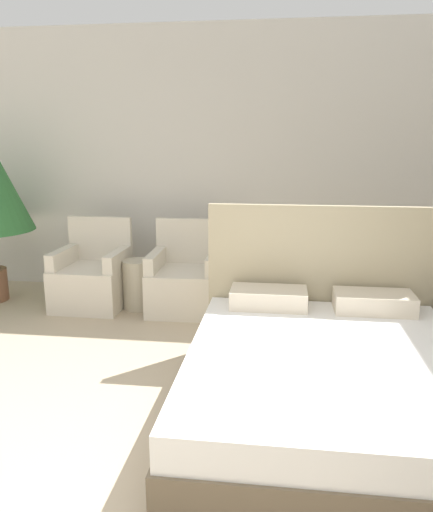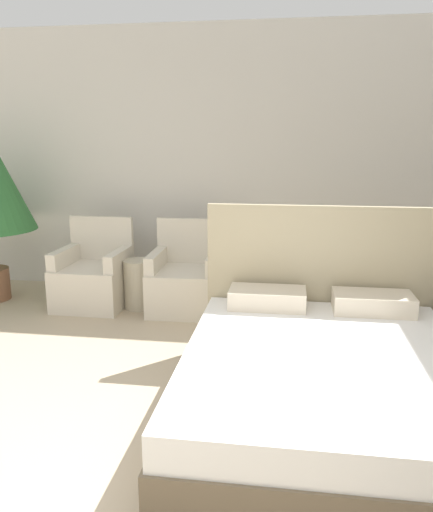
{
  "view_description": "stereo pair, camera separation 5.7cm",
  "coord_description": "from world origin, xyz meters",
  "px_view_note": "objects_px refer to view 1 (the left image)",
  "views": [
    {
      "loc": [
        0.75,
        -1.63,
        1.69
      ],
      "look_at": [
        0.19,
        2.66,
        0.68
      ],
      "focal_mm": 35.0,
      "sensor_mm": 36.0,
      "label": 1
    },
    {
      "loc": [
        0.81,
        -1.62,
        1.69
      ],
      "look_at": [
        0.19,
        2.66,
        0.68
      ],
      "focal_mm": 35.0,
      "sensor_mm": 36.0,
      "label": 2
    }
  ],
  "objects_px": {
    "bed": "(326,376)",
    "armchair_near_window_right": "(185,284)",
    "side_table": "(138,284)",
    "armchair_near_window_left": "(92,280)"
  },
  "relations": [
    {
      "from": "bed",
      "to": "armchair_near_window_left",
      "type": "xyz_separation_m",
      "value": [
        -2.23,
        1.85,
        0.01
      ]
    },
    {
      "from": "armchair_near_window_right",
      "to": "side_table",
      "type": "distance_m",
      "value": 0.49
    },
    {
      "from": "armchair_near_window_right",
      "to": "side_table",
      "type": "relative_size",
      "value": 1.78
    },
    {
      "from": "armchair_near_window_left",
      "to": "armchair_near_window_right",
      "type": "distance_m",
      "value": 0.98
    },
    {
      "from": "armchair_near_window_right",
      "to": "bed",
      "type": "bearing_deg",
      "value": -57.18
    },
    {
      "from": "bed",
      "to": "armchair_near_window_right",
      "type": "height_order",
      "value": "bed"
    },
    {
      "from": "bed",
      "to": "side_table",
      "type": "bearing_deg",
      "value": 133.29
    },
    {
      "from": "armchair_near_window_right",
      "to": "side_table",
      "type": "xyz_separation_m",
      "value": [
        -0.49,
        -0.0,
        -0.02
      ]
    },
    {
      "from": "bed",
      "to": "armchair_near_window_right",
      "type": "bearing_deg",
      "value": 124.05
    },
    {
      "from": "bed",
      "to": "armchair_near_window_left",
      "type": "distance_m",
      "value": 2.9
    }
  ]
}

